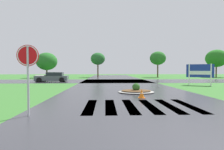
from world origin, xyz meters
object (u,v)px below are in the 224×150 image
Objects in this scene: stop_sign at (28,63)px; drainage_pipe_stack at (41,79)px; median_island at (136,91)px; car_blue_compact at (53,77)px; estate_billboard at (200,72)px; traffic_cone at (142,94)px.

drainage_pipe_stack is (-5.88, 17.57, -1.43)m from stop_sign.
drainage_pipe_stack is at bearing 133.91° from median_island.
drainage_pipe_stack is at bearing 10.10° from car_blue_compact.
estate_billboard is 11.45m from traffic_cone.
car_blue_compact is at bearing 123.32° from traffic_cone.
estate_billboard reaches higher than traffic_cone.
estate_billboard is at bearing -16.55° from drainage_pipe_stack.
car_blue_compact is 8.35× the size of traffic_cone.
car_blue_compact is 3.17× the size of drainage_pipe_stack.
car_blue_compact is at bearing 128.78° from median_island.
estate_billboard reaches higher than drainage_pipe_stack.
traffic_cone is at bearing -51.89° from drainage_pipe_stack.
median_island is at bearing 64.14° from estate_billboard.
car_blue_compact is at bearing 14.37° from drainage_pipe_stack.
car_blue_compact is (-9.38, 11.67, 0.48)m from median_island.
stop_sign is 8.21m from median_island.
median_island is at bearing 124.51° from car_blue_compact.
stop_sign is 17.56m from estate_billboard.
estate_billboard is at bearing 36.27° from median_island.
median_island is at bearing -46.09° from drainage_pipe_stack.
car_blue_compact is 1.55m from drainage_pipe_stack.
stop_sign is 0.98× the size of median_island.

